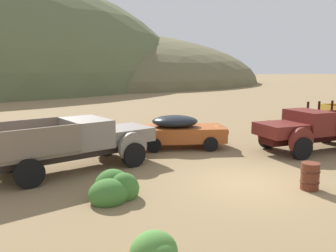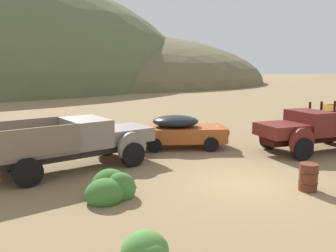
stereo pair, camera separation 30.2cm
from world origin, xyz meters
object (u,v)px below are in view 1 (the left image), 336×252
car_oxide_orange (183,131)px  truck_oxblood (309,130)px  truck_primer_gray (83,142)px  oil_drum_spare (310,176)px

car_oxide_orange → truck_oxblood: truck_oxblood is taller
truck_primer_gray → truck_oxblood: 10.17m
truck_oxblood → car_oxide_orange: bearing=-29.1°
truck_primer_gray → oil_drum_spare: (6.31, -5.16, -0.59)m
truck_oxblood → oil_drum_spare: bearing=46.4°
car_oxide_orange → truck_oxblood: bearing=-11.5°
truck_primer_gray → truck_oxblood: bearing=-22.4°
car_oxide_orange → oil_drum_spare: (1.34, -6.87, -0.38)m
truck_primer_gray → car_oxide_orange: bearing=2.8°
truck_primer_gray → oil_drum_spare: bearing=-55.6°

